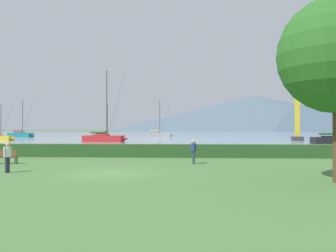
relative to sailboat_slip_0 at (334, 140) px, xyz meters
name	(u,v)px	position (x,y,z in m)	size (l,w,h in m)	color
ground_plane	(109,173)	(-27.15, -39.52, -0.65)	(1000.00, 1000.00, 0.00)	#477038
harbor_water	(180,134)	(-27.15, 97.48, -0.65)	(320.00, 246.00, 0.00)	#8499A8
hedge_line	(138,151)	(-27.15, -28.52, -0.11)	(80.00, 1.20, 1.08)	#284C23
sailboat_slip_0	(334,140)	(0.00, 0.00, 0.00)	(7.80, 2.82, 10.72)	black
sailboat_slip_1	(21,134)	(-71.73, 43.61, 0.05)	(8.52, 3.87, 10.80)	#19707A
sailboat_slip_2	(158,135)	(-31.42, 39.37, 0.01)	(7.95, 2.68, 10.16)	#9E9EA3
sailboat_slip_6	(104,138)	(-38.25, 5.76, 0.07)	(8.49, 3.25, 12.92)	red
sailboat_slip_7	(105,137)	(-40.81, 17.76, -0.10)	(6.66, 2.22, 7.81)	#236B38
park_bench_near_path	(4,156)	(-35.44, -34.85, -0.12)	(1.79, 0.56, 0.95)	brown
person_seated_viewer	(194,149)	(-22.55, -34.07, 0.32)	(0.36, 0.56, 1.65)	#2D3347
person_standing_walker	(7,155)	(-32.71, -39.64, 0.32)	(0.36, 0.56, 1.65)	#2D3347
dock_crane	(298,114)	(-1.19, 14.85, 4.71)	(6.14, 2.00, 16.39)	#333338
distant_hill_west_ridge	(255,113)	(53.75, 371.61, 19.86)	(337.81, 337.81, 41.02)	#4C6070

